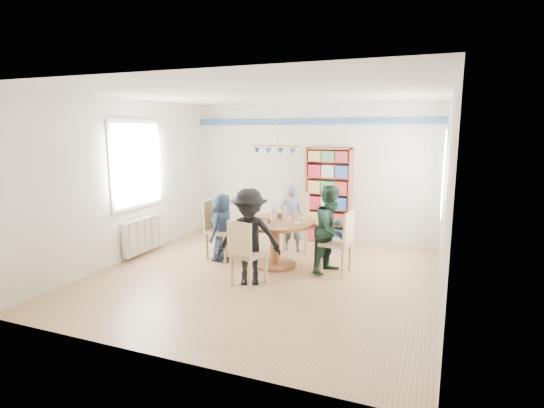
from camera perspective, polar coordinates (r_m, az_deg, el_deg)
The scene contains 14 objects.
ground at distance 6.53m, azimuth -1.30°, elevation -9.69°, with size 5.00×5.00×0.00m, color tan.
room_shell at distance 7.07m, azimuth -0.58°, elevation 5.54°, with size 5.00×5.00×5.00m.
radiator at distance 7.88m, azimuth -16.91°, elevation -4.01°, with size 0.12×1.00×0.60m.
dining_table at distance 6.86m, azimuth 0.40°, elevation -3.84°, with size 1.30×1.30×0.75m.
chair_left at distance 7.33m, azimuth -7.39°, elevation -2.98°, with size 0.49×0.49×1.02m.
chair_right at distance 6.60m, azimuth 9.28°, elevation -4.72°, with size 0.48×0.48×0.98m.
chair_far at distance 7.83m, azimuth 3.25°, elevation -1.91°, with size 0.56×0.56×1.06m.
chair_near at distance 5.98m, azimuth -3.70°, elevation -6.26°, with size 0.52×0.52×0.96m.
person_left at distance 7.21m, azimuth -6.71°, elevation -3.10°, with size 0.56×0.36×1.15m, color #182335.
person_right at distance 6.59m, azimuth 7.97°, elevation -3.40°, with size 0.66×0.52×1.36m, color #193225.
person_far at distance 7.68m, azimuth 2.70°, elevation -1.89°, with size 0.45×0.30×1.23m, color gray.
person_near at distance 6.03m, azimuth -3.08°, elevation -4.46°, with size 0.90×0.52×1.39m, color black.
bookshelf at distance 8.34m, azimuth 7.58°, elevation 1.05°, with size 0.88×0.27×1.86m.
tableware at distance 6.84m, azimuth 0.30°, elevation -1.73°, with size 1.03×1.03×0.27m.
Camera 1 is at (2.39, -5.66, 2.21)m, focal length 28.00 mm.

